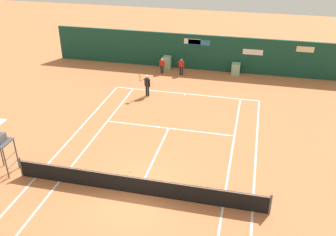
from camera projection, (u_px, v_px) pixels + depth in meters
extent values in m
plane|color=#C67042|center=(137.00, 194.00, 17.82)|extent=(80.00, 80.00, 0.00)
cube|color=white|center=(185.00, 94.00, 27.88)|extent=(10.60, 0.10, 0.01)
cube|color=white|center=(36.00, 178.00, 18.90)|extent=(0.10, 23.40, 0.01)
cube|color=white|center=(59.00, 181.00, 18.64)|extent=(0.10, 23.40, 0.01)
cube|color=white|center=(223.00, 207.00, 17.00)|extent=(0.10, 23.40, 0.01)
cube|color=white|center=(252.00, 211.00, 16.74)|extent=(0.10, 23.40, 0.01)
cube|color=white|center=(169.00, 128.00, 23.32)|extent=(8.00, 0.10, 0.01)
cube|color=white|center=(155.00, 157.00, 20.57)|extent=(0.10, 6.40, 0.01)
cube|color=white|center=(185.00, 95.00, 27.75)|extent=(0.10, 0.24, 0.01)
cylinder|color=#4C4C51|center=(21.00, 167.00, 18.80)|extent=(0.10, 0.10, 1.07)
cylinder|color=#4C4C51|center=(270.00, 204.00, 16.35)|extent=(0.10, 0.10, 1.07)
cube|color=black|center=(137.00, 185.00, 17.60)|extent=(12.00, 0.03, 0.95)
cube|color=white|center=(137.00, 178.00, 17.39)|extent=(12.00, 0.04, 0.06)
cube|color=#144233|center=(198.00, 52.00, 31.75)|extent=(25.00, 0.24, 2.97)
cube|color=beige|center=(305.00, 49.00, 29.48)|extent=(1.33, 0.02, 0.44)
cube|color=white|center=(192.00, 41.00, 31.29)|extent=(1.38, 0.02, 0.44)
cube|color=white|center=(253.00, 52.00, 30.53)|extent=(1.60, 0.02, 0.44)
cube|color=#2D6BA8|center=(199.00, 42.00, 31.19)|extent=(1.83, 0.02, 0.44)
cube|color=#8CB793|center=(167.00, 63.00, 32.23)|extent=(0.66, 0.70, 1.11)
cube|color=#8CB793|center=(236.00, 69.00, 31.08)|extent=(0.67, 0.70, 0.96)
cylinder|color=#47474C|center=(16.00, 154.00, 19.23)|extent=(0.07, 0.07, 1.74)
cylinder|color=#47474C|center=(6.00, 164.00, 18.46)|extent=(0.07, 0.07, 1.74)
cylinder|color=#47474C|center=(1.00, 152.00, 19.42)|extent=(0.07, 0.07, 1.74)
cylinder|color=#47474C|center=(13.00, 164.00, 19.01)|extent=(0.04, 0.81, 0.04)
cylinder|color=#47474C|center=(11.00, 156.00, 18.77)|extent=(0.04, 0.81, 0.04)
cube|color=#47474C|center=(0.00, 142.00, 18.52)|extent=(1.00, 1.00, 0.06)
cylinder|color=black|center=(148.00, 91.00, 27.34)|extent=(0.13, 0.13, 0.79)
cylinder|color=black|center=(146.00, 90.00, 27.43)|extent=(0.13, 0.13, 0.79)
cube|color=black|center=(147.00, 82.00, 27.07)|extent=(0.40, 0.32, 0.55)
sphere|color=#8C664C|center=(147.00, 77.00, 26.89)|extent=(0.22, 0.22, 0.22)
cylinder|color=white|center=(147.00, 76.00, 26.85)|extent=(0.21, 0.21, 0.06)
cylinder|color=black|center=(150.00, 83.00, 26.98)|extent=(0.08, 0.08, 0.53)
cylinder|color=#8C664C|center=(142.00, 80.00, 26.89)|extent=(0.29, 0.52, 0.08)
cylinder|color=black|center=(140.00, 79.00, 26.65)|extent=(0.03, 0.03, 0.22)
torus|color=yellow|center=(140.00, 76.00, 26.54)|extent=(0.29, 0.14, 0.30)
cylinder|color=silver|center=(140.00, 76.00, 26.54)|extent=(0.24, 0.11, 0.26)
cylinder|color=black|center=(182.00, 71.00, 31.05)|extent=(0.11, 0.11, 0.69)
cylinder|color=black|center=(180.00, 71.00, 31.06)|extent=(0.11, 0.11, 0.69)
cube|color=#AD1E1E|center=(181.00, 64.00, 30.78)|extent=(0.34, 0.22, 0.49)
sphere|color=#8C664C|center=(181.00, 60.00, 30.62)|extent=(0.19, 0.19, 0.19)
cylinder|color=#AD1E1E|center=(184.00, 65.00, 30.78)|extent=(0.07, 0.07, 0.47)
cylinder|color=#AD1E1E|center=(179.00, 64.00, 30.81)|extent=(0.07, 0.07, 0.47)
cylinder|color=black|center=(163.00, 70.00, 31.39)|extent=(0.11, 0.11, 0.65)
cylinder|color=black|center=(161.00, 69.00, 31.41)|extent=(0.11, 0.11, 0.65)
cube|color=#AD1E1E|center=(162.00, 63.00, 31.14)|extent=(0.31, 0.19, 0.46)
sphere|color=beige|center=(162.00, 59.00, 30.99)|extent=(0.18, 0.18, 0.18)
cylinder|color=#AD1E1E|center=(164.00, 64.00, 31.13)|extent=(0.07, 0.07, 0.44)
cylinder|color=#AD1E1E|center=(160.00, 63.00, 31.17)|extent=(0.07, 0.07, 0.44)
sphere|color=#CCE033|center=(131.00, 171.00, 19.33)|extent=(0.07, 0.07, 0.07)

